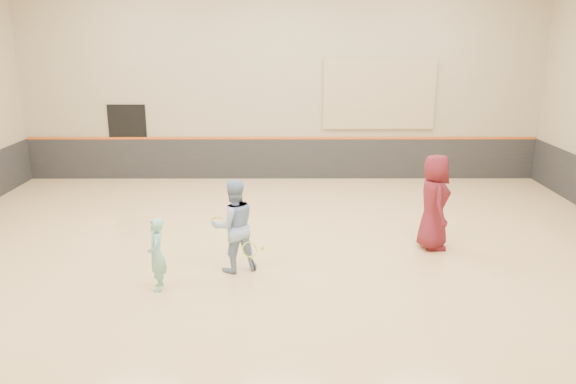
{
  "coord_description": "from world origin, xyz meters",
  "views": [
    {
      "loc": [
        0.15,
        -10.26,
        4.16
      ],
      "look_at": [
        0.17,
        0.4,
        1.15
      ],
      "focal_mm": 35.0,
      "sensor_mm": 36.0,
      "label": 1
    }
  ],
  "objects_px": {
    "young_man": "(434,202)",
    "spare_racket": "(217,218)",
    "instructor": "(234,226)",
    "girl": "(157,254)"
  },
  "relations": [
    {
      "from": "young_man",
      "to": "spare_racket",
      "type": "relative_size",
      "value": 2.72
    },
    {
      "from": "instructor",
      "to": "young_man",
      "type": "xyz_separation_m",
      "value": [
        3.86,
        1.12,
        0.1
      ]
    },
    {
      "from": "girl",
      "to": "spare_racket",
      "type": "xyz_separation_m",
      "value": [
        0.56,
        3.62,
        -0.57
      ]
    },
    {
      "from": "young_man",
      "to": "girl",
      "type": "bearing_deg",
      "value": 110.19
    },
    {
      "from": "young_man",
      "to": "spare_racket",
      "type": "bearing_deg",
      "value": 68.9
    },
    {
      "from": "young_man",
      "to": "instructor",
      "type": "bearing_deg",
      "value": 105.72
    },
    {
      "from": "girl",
      "to": "young_man",
      "type": "xyz_separation_m",
      "value": [
        5.08,
        1.91,
        0.33
      ]
    },
    {
      "from": "young_man",
      "to": "spare_racket",
      "type": "xyz_separation_m",
      "value": [
        -4.52,
        1.7,
        -0.9
      ]
    },
    {
      "from": "instructor",
      "to": "girl",
      "type": "bearing_deg",
      "value": 12.62
    },
    {
      "from": "instructor",
      "to": "young_man",
      "type": "bearing_deg",
      "value": 175.73
    }
  ]
}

